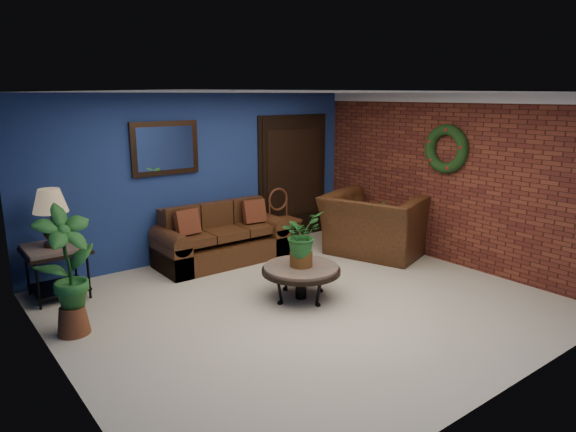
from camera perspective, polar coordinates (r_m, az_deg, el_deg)
floor at (r=6.33m, az=1.85°, el=-9.69°), size 5.50×5.50×0.00m
wall_back at (r=8.01m, az=-9.51°, el=4.38°), size 5.50×0.04×2.50m
wall_left at (r=4.75m, az=-24.66°, el=-2.86°), size 0.04×5.00×2.50m
wall_right_brick at (r=7.95m, az=17.48°, el=3.88°), size 0.04×5.00×2.50m
ceiling at (r=5.82m, az=2.04°, el=13.58°), size 5.50×5.00×0.02m
crown_molding at (r=7.83m, az=17.97°, el=12.40°), size 0.03×5.00×0.14m
wall_mirror at (r=7.65m, az=-13.50°, el=7.33°), size 1.02×0.06×0.77m
closet_door at (r=8.96m, az=0.56°, el=4.21°), size 1.44×0.06×2.18m
wreath at (r=7.88m, az=17.16°, el=7.13°), size 0.16×0.72×0.72m
sofa at (r=7.86m, az=-7.57°, el=-2.89°), size 1.96×0.85×0.88m
coffee_table at (r=6.36m, az=1.46°, el=-6.06°), size 0.98×0.98×0.42m
end_table at (r=6.98m, az=-24.38°, el=-4.23°), size 0.73×0.73×0.67m
table_lamp at (r=6.83m, az=-24.86°, el=0.55°), size 0.41×0.41×0.68m
side_chair at (r=8.48m, az=-0.65°, el=0.23°), size 0.42×0.42×0.97m
armchair at (r=8.19m, az=9.69°, el=-0.94°), size 1.70×1.81×0.96m
coffee_plant at (r=6.23m, az=1.49°, el=-2.33°), size 0.59×0.54×0.68m
floor_plant at (r=8.46m, az=9.73°, el=-0.88°), size 0.39×0.32×0.82m
tall_plant at (r=5.78m, az=-23.29°, el=-5.18°), size 0.67×0.52×1.39m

